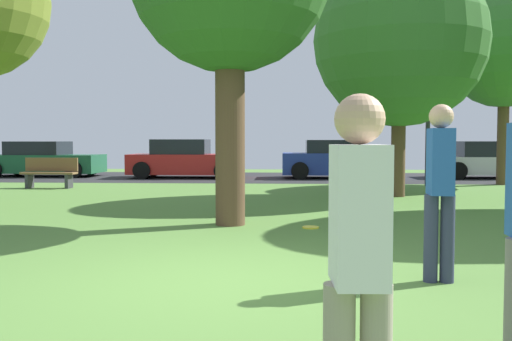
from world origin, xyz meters
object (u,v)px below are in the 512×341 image
(maple_tree_far, at_px, (505,47))
(person_catcher, at_px, (440,183))
(frisbee_disc, at_px, (311,227))
(parked_car_red, at_px, (185,160))
(parked_car_green, at_px, (43,160))
(oak_tree_left, at_px, (400,41))
(park_bench, at_px, (50,173))
(person_walking, at_px, (358,264))
(parked_car_white, at_px, (490,161))
(parked_car_blue, at_px, (338,160))
(street_lamp_post, at_px, (428,114))

(maple_tree_far, bearing_deg, person_catcher, -112.70)
(frisbee_disc, xyz_separation_m, parked_car_red, (-4.31, 12.15, 0.65))
(parked_car_green, bearing_deg, oak_tree_left, -30.35)
(frisbee_disc, relative_size, park_bench, 0.17)
(person_walking, height_order, parked_car_white, person_walking)
(person_walking, bearing_deg, park_bench, 25.22)
(maple_tree_far, xyz_separation_m, parked_car_green, (-16.57, 3.26, -3.74))
(parked_car_white, bearing_deg, person_walking, -110.80)
(person_walking, bearing_deg, frisbee_disc, -3.36)
(person_catcher, relative_size, parked_car_green, 0.40)
(person_catcher, bearing_deg, parked_car_green, -141.87)
(frisbee_disc, bearing_deg, parked_car_blue, 83.10)
(parked_car_green, xyz_separation_m, park_bench, (2.61, -5.36, -0.17))
(person_catcher, height_order, frisbee_disc, person_catcher)
(parked_car_blue, xyz_separation_m, park_bench, (-8.96, -4.97, -0.20))
(maple_tree_far, xyz_separation_m, parked_car_red, (-10.79, 2.80, -3.70))
(oak_tree_left, distance_m, parked_car_blue, 7.70)
(parked_car_blue, distance_m, park_bench, 10.25)
(person_walking, distance_m, parked_car_blue, 18.93)
(parked_car_red, distance_m, street_lamp_post, 9.09)
(parked_car_blue, bearing_deg, person_catcher, -91.22)
(frisbee_disc, xyz_separation_m, street_lamp_post, (3.96, 8.71, 2.24))
(maple_tree_far, distance_m, park_bench, 14.65)
(oak_tree_left, bearing_deg, park_bench, 168.79)
(parked_car_green, distance_m, parked_car_blue, 11.57)
(parked_car_white, xyz_separation_m, park_bench, (-14.72, -5.32, -0.17))
(parked_car_green, distance_m, parked_car_white, 17.33)
(person_catcher, xyz_separation_m, parked_car_green, (-11.24, 16.01, -0.35))
(oak_tree_left, xyz_separation_m, parked_car_white, (4.84, 7.27, -3.27))
(maple_tree_far, relative_size, parked_car_white, 1.45)
(maple_tree_far, height_order, parked_car_red, maple_tree_far)
(maple_tree_far, bearing_deg, parked_car_red, 165.45)
(street_lamp_post, bearing_deg, person_walking, -104.65)
(person_catcher, xyz_separation_m, frisbee_disc, (-1.15, 3.40, -0.98))
(maple_tree_far, distance_m, parked_car_blue, 6.86)
(parked_car_green, relative_size, street_lamp_post, 0.99)
(oak_tree_left, distance_m, parked_car_white, 9.33)
(parked_car_white, bearing_deg, oak_tree_left, -123.65)
(oak_tree_left, bearing_deg, parked_car_white, 56.35)
(oak_tree_left, bearing_deg, person_catcher, -98.21)
(person_catcher, height_order, person_walking, person_catcher)
(street_lamp_post, bearing_deg, parked_car_white, 49.61)
(frisbee_disc, bearing_deg, oak_tree_left, 65.61)
(park_bench, bearing_deg, person_catcher, 128.99)
(oak_tree_left, relative_size, park_bench, 3.79)
(maple_tree_far, bearing_deg, frisbee_disc, -124.72)
(parked_car_green, height_order, parked_car_white, parked_car_white)
(parked_car_red, distance_m, parked_car_white, 11.56)
(maple_tree_far, distance_m, person_catcher, 14.23)
(oak_tree_left, xyz_separation_m, person_catcher, (-1.26, -8.70, -2.91))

